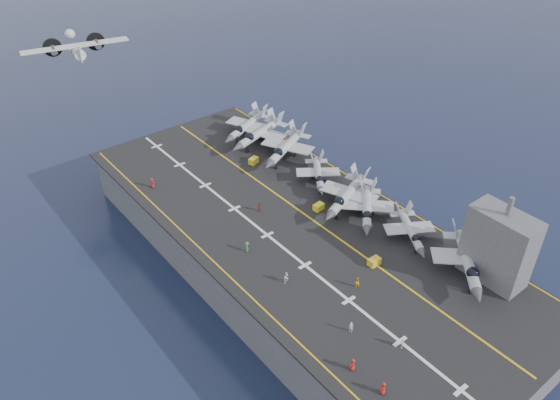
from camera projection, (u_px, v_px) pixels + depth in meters
ground at (293, 266)px, 103.16m from camera, size 500.00×500.00×0.00m
hull at (294, 245)px, 100.31m from camera, size 36.00×90.00×10.00m
flight_deck at (294, 223)px, 97.33m from camera, size 38.00×92.00×0.40m
foul_line at (307, 216)px, 98.74m from camera, size 0.35×90.00×0.02m
landing_centerline at (267, 235)px, 94.14m from camera, size 0.50×90.00×0.02m
deck_edge_port at (214, 261)px, 88.51m from camera, size 0.25×90.00×0.02m
deck_edge_stbd at (367, 186)px, 106.67m from camera, size 0.25×90.00×0.02m
island_superstructure at (500, 239)px, 81.36m from camera, size 5.00×10.00×15.00m
fighter_jet_1 at (468, 260)px, 84.65m from camera, size 18.92×19.10×5.60m
fighter_jet_2 at (411, 230)px, 91.82m from camera, size 13.96×15.28×4.42m
fighter_jet_3 at (367, 207)px, 96.78m from camera, size 16.99×16.86×4.99m
fighter_jet_4 at (347, 194)px, 99.60m from camera, size 18.68×15.72×5.51m
fighter_jet_5 at (318, 173)px, 106.49m from camera, size 14.64×15.53×4.49m
fighter_jet_6 at (286, 147)px, 113.93m from camera, size 19.60×17.03×5.72m
fighter_jet_7 at (260, 132)px, 119.09m from camera, size 18.92×15.21×5.72m
fighter_jet_8 at (247, 125)px, 122.28m from camera, size 18.63×15.86×5.47m
tow_cart_a at (374, 262)px, 87.55m from camera, size 2.03×1.33×1.21m
tow_cart_b at (319, 207)px, 100.02m from camera, size 2.11×1.50×1.18m
tow_cart_c at (254, 161)px, 113.55m from camera, size 2.41×1.98×1.24m
crew_0 at (383, 388)px, 67.57m from camera, size 1.27×0.93×1.98m
crew_1 at (351, 327)px, 75.89m from camera, size 1.08×1.22×1.70m
crew_2 at (287, 277)px, 84.00m from camera, size 1.39×1.20×1.95m
crew_3 at (247, 247)px, 90.13m from camera, size 1.02×1.28×1.86m
crew_4 at (259, 207)px, 99.43m from camera, size 1.28×1.34×1.87m
crew_5 at (152, 183)px, 105.82m from camera, size 0.84×1.24×2.04m
crew_6 at (403, 342)px, 73.56m from camera, size 1.35×1.29×1.88m
crew_7 at (357, 282)px, 83.23m from camera, size 1.28×1.12×1.79m
transport_plane at (77, 52)px, 120.04m from camera, size 25.63×20.21×5.37m
crew_8 at (353, 365)px, 70.51m from camera, size 1.27×0.93×1.98m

